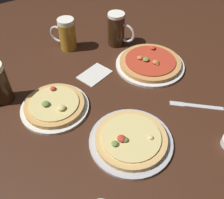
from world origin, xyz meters
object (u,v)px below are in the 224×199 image
object	(u,v)px
pizza_plate_near	(131,139)
beer_mug_dark	(67,34)
knife_right	(196,106)
pizza_plate_far	(55,106)
napkin_folded	(95,74)
pizza_plate_side	(150,63)
beer_mug_pale	(117,30)

from	to	relation	value
pizza_plate_near	beer_mug_dark	distance (m)	0.68
pizza_plate_near	knife_right	world-z (taller)	pizza_plate_near
pizza_plate_far	napkin_folded	xyz separation A→B (m)	(0.25, 0.10, -0.01)
pizza_plate_side	beer_mug_pale	world-z (taller)	beer_mug_pale
beer_mug_dark	napkin_folded	xyz separation A→B (m)	(0.00, -0.27, -0.08)
pizza_plate_near	knife_right	size ratio (longest dim) A/B	1.75
pizza_plate_near	napkin_folded	distance (m)	0.41
beer_mug_dark	pizza_plate_side	bearing A→B (deg)	-53.98
pizza_plate_far	beer_mug_pale	world-z (taller)	beer_mug_pale
beer_mug_pale	napkin_folded	world-z (taller)	beer_mug_pale
pizza_plate_side	pizza_plate_far	bearing A→B (deg)	-179.17
beer_mug_pale	napkin_folded	size ratio (longest dim) A/B	1.19
beer_mug_dark	knife_right	size ratio (longest dim) A/B	0.94
pizza_plate_near	beer_mug_dark	world-z (taller)	beer_mug_dark
pizza_plate_far	knife_right	world-z (taller)	pizza_plate_far
pizza_plate_side	beer_mug_pale	distance (m)	0.26
pizza_plate_near	beer_mug_pale	world-z (taller)	beer_mug_pale
pizza_plate_near	napkin_folded	world-z (taller)	pizza_plate_near
beer_mug_dark	napkin_folded	bearing A→B (deg)	-89.90
pizza_plate_far	beer_mug_dark	size ratio (longest dim) A/B	1.69
beer_mug_pale	beer_mug_dark	bearing A→B (deg)	154.36
beer_mug_dark	napkin_folded	distance (m)	0.28
napkin_folded	knife_right	size ratio (longest dim) A/B	0.84
pizza_plate_near	pizza_plate_far	distance (m)	0.35
napkin_folded	pizza_plate_near	bearing A→B (deg)	-101.98
pizza_plate_near	pizza_plate_far	size ratio (longest dim) A/B	1.10
knife_right	pizza_plate_side	bearing A→B (deg)	87.61
beer_mug_dark	napkin_folded	size ratio (longest dim) A/B	1.12
pizza_plate_far	knife_right	distance (m)	0.58
pizza_plate_near	pizza_plate_side	xyz separation A→B (m)	(0.35, 0.31, 0.00)
pizza_plate_side	beer_mug_pale	bearing A→B (deg)	96.35
pizza_plate_near	beer_mug_dark	bearing A→B (deg)	82.82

